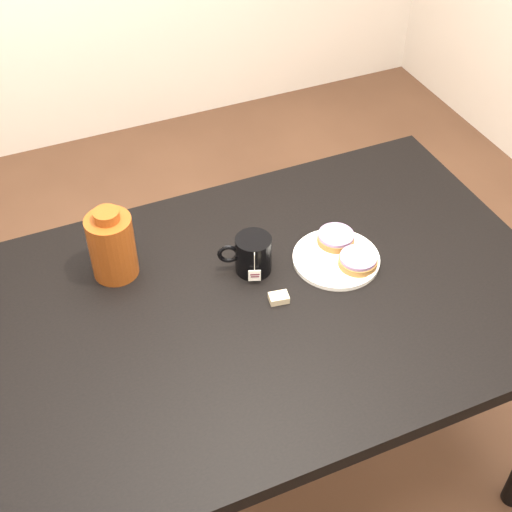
% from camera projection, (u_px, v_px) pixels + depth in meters
% --- Properties ---
extents(ground_plane, '(4.00, 4.00, 0.00)m').
position_uv_depth(ground_plane, '(261.00, 467.00, 2.19)').
color(ground_plane, brown).
extents(table, '(1.40, 0.90, 0.75)m').
position_uv_depth(table, '(262.00, 322.00, 1.74)').
color(table, black).
rests_on(table, ground_plane).
extents(plate, '(0.22, 0.22, 0.02)m').
position_uv_depth(plate, '(336.00, 258.00, 1.77)').
color(plate, white).
rests_on(plate, table).
extents(bagel_back, '(0.11, 0.11, 0.03)m').
position_uv_depth(bagel_back, '(336.00, 238.00, 1.80)').
color(bagel_back, brown).
rests_on(bagel_back, plate).
extents(bagel_front, '(0.10, 0.10, 0.03)m').
position_uv_depth(bagel_front, '(358.00, 261.00, 1.74)').
color(bagel_front, brown).
rests_on(bagel_front, plate).
extents(mug, '(0.14, 0.11, 0.10)m').
position_uv_depth(mug, '(252.00, 254.00, 1.72)').
color(mug, black).
rests_on(mug, table).
extents(teabag_pouch, '(0.05, 0.04, 0.02)m').
position_uv_depth(teabag_pouch, '(279.00, 298.00, 1.67)').
color(teabag_pouch, '#C6B793').
rests_on(teabag_pouch, table).
extents(bagel_package, '(0.14, 0.14, 0.19)m').
position_uv_depth(bagel_package, '(112.00, 245.00, 1.69)').
color(bagel_package, '#5C240C').
rests_on(bagel_package, table).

